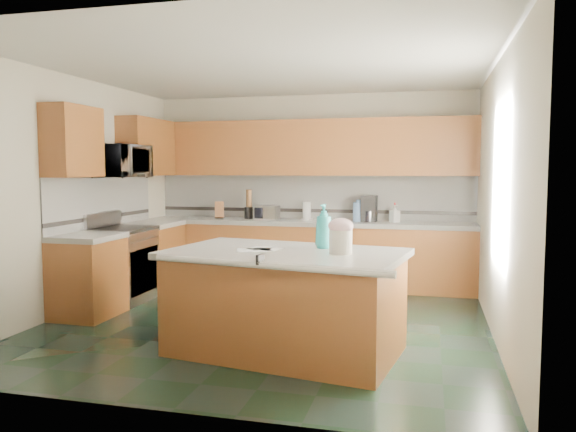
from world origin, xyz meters
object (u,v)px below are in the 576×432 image
(island_base, at_px, (285,305))
(treat_jar, at_px, (341,242))
(toaster_oven, at_px, (267,212))
(island_top, at_px, (285,254))
(knife_block, at_px, (219,210))
(coffee_maker, at_px, (369,208))
(soap_bottle_island, at_px, (324,226))

(island_base, xyz_separation_m, treat_jar, (0.50, -0.07, 0.59))
(treat_jar, bearing_deg, toaster_oven, 108.61)
(island_base, relative_size, toaster_oven, 5.78)
(island_top, xyz_separation_m, knife_block, (-1.76, 2.94, 0.15))
(island_base, bearing_deg, coffee_maker, 90.98)
(island_base, distance_m, soap_bottle_island, 0.79)
(island_top, relative_size, treat_jar, 9.96)
(island_top, distance_m, soap_bottle_island, 0.45)
(island_top, height_order, coffee_maker, coffee_maker)
(coffee_maker, bearing_deg, island_top, -96.94)
(coffee_maker, bearing_deg, knife_block, -177.92)
(island_base, distance_m, treat_jar, 0.78)
(soap_bottle_island, distance_m, toaster_oven, 3.02)
(island_top, bearing_deg, knife_block, 130.06)
(island_top, xyz_separation_m, treat_jar, (0.50, -0.07, 0.13))
(island_base, relative_size, knife_block, 8.23)
(island_top, bearing_deg, soap_bottle_island, 47.30)
(toaster_oven, bearing_deg, island_top, -67.32)
(knife_block, bearing_deg, island_top, -79.10)
(toaster_oven, distance_m, coffee_maker, 1.47)
(island_top, distance_m, coffee_maker, 3.01)
(knife_block, relative_size, coffee_maker, 0.66)
(treat_jar, xyz_separation_m, soap_bottle_island, (-0.20, 0.31, 0.10))
(island_base, bearing_deg, treat_jar, 1.36)
(treat_jar, bearing_deg, soap_bottle_island, 115.20)
(treat_jar, bearing_deg, island_top, 163.72)
(toaster_oven, bearing_deg, soap_bottle_island, -60.44)
(island_base, bearing_deg, island_top, 0.00)
(island_base, relative_size, island_top, 0.95)
(soap_bottle_island, bearing_deg, toaster_oven, 128.00)
(island_base, relative_size, treat_jar, 9.47)
(knife_block, bearing_deg, island_base, -79.10)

